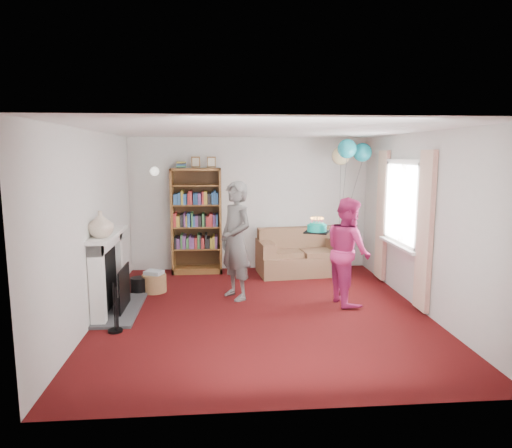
{
  "coord_description": "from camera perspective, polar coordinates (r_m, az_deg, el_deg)",
  "views": [
    {
      "loc": [
        -0.6,
        -6.12,
        2.2
      ],
      "look_at": [
        -0.04,
        0.6,
        1.16
      ],
      "focal_mm": 32.0,
      "sensor_mm": 36.0,
      "label": 1
    }
  ],
  "objects": [
    {
      "name": "balloons",
      "position": [
        8.22,
        11.68,
        8.76
      ],
      "size": [
        0.66,
        0.71,
        1.8
      ],
      "color": "#3F3F3F",
      "rests_on": "ground"
    },
    {
      "name": "ceiling",
      "position": [
        6.15,
        0.84,
        11.65
      ],
      "size": [
        4.5,
        5.0,
        0.01
      ],
      "primitive_type": "cube",
      "color": "white",
      "rests_on": "wall_back"
    },
    {
      "name": "wall_right",
      "position": [
        6.82,
        20.08,
        0.26
      ],
      "size": [
        0.02,
        5.0,
        2.5
      ],
      "primitive_type": "cube",
      "color": "silver",
      "rests_on": "ground"
    },
    {
      "name": "birthday_cake",
      "position": [
        6.86,
        7.62,
        -0.51
      ],
      "size": [
        0.35,
        0.35,
        0.22
      ],
      "rotation": [
        0.0,
        0.0,
        -0.4
      ],
      "color": "black",
      "rests_on": "ground"
    },
    {
      "name": "person_striped",
      "position": [
        6.9,
        -2.54,
        -2.1
      ],
      "size": [
        0.7,
        0.78,
        1.79
      ],
      "primitive_type": "imported",
      "rotation": [
        0.0,
        0.0,
        -1.03
      ],
      "color": "black",
      "rests_on": "ground"
    },
    {
      "name": "fireplace",
      "position": [
        6.7,
        -17.55,
        -6.21
      ],
      "size": [
        0.55,
        1.8,
        1.12
      ],
      "color": "#3F3F42",
      "rests_on": "ground"
    },
    {
      "name": "bookcase",
      "position": [
        8.52,
        -7.42,
        0.28
      ],
      "size": [
        0.92,
        0.42,
        2.15
      ],
      "color": "#472B14",
      "rests_on": "ground"
    },
    {
      "name": "wall_left",
      "position": [
        6.41,
        -19.73,
        -0.24
      ],
      "size": [
        0.02,
        5.0,
        2.5
      ],
      "primitive_type": "cube",
      "color": "silver",
      "rests_on": "ground"
    },
    {
      "name": "mantel_vase",
      "position": [
        6.22,
        -18.86,
        -0.01
      ],
      "size": [
        0.35,
        0.35,
        0.34
      ],
      "primitive_type": "imported",
      "rotation": [
        0.0,
        0.0,
        0.06
      ],
      "color": "beige",
      "rests_on": "fireplace"
    },
    {
      "name": "sofa",
      "position": [
        8.53,
        5.55,
        -4.02
      ],
      "size": [
        1.55,
        0.82,
        0.82
      ],
      "rotation": [
        0.0,
        0.0,
        0.1
      ],
      "color": "brown",
      "rests_on": "ground"
    },
    {
      "name": "window_bay",
      "position": [
        7.35,
        17.72,
        0.59
      ],
      "size": [
        0.14,
        2.02,
        2.2
      ],
      "color": "white",
      "rests_on": "ground"
    },
    {
      "name": "wall_back",
      "position": [
        8.7,
        -0.79,
        2.53
      ],
      "size": [
        4.5,
        0.02,
        2.5
      ],
      "primitive_type": "cube",
      "color": "silver",
      "rests_on": "ground"
    },
    {
      "name": "person_magenta",
      "position": [
        6.83,
        11.44,
        -3.31
      ],
      "size": [
        0.7,
        0.84,
        1.57
      ],
      "primitive_type": "imported",
      "rotation": [
        0.0,
        0.0,
        1.71
      ],
      "color": "#B1235E",
      "rests_on": "ground"
    },
    {
      "name": "wicker_basket",
      "position": [
        7.55,
        -12.6,
        -7.12
      ],
      "size": [
        0.38,
        0.38,
        0.35
      ],
      "rotation": [
        0.0,
        0.0,
        -0.4
      ],
      "color": "#A6774D",
      "rests_on": "ground"
    },
    {
      "name": "ground",
      "position": [
        6.53,
        0.79,
        -10.89
      ],
      "size": [
        5.0,
        5.0,
        0.0
      ],
      "primitive_type": "plane",
      "color": "#340709",
      "rests_on": "ground"
    },
    {
      "name": "wall_sconce",
      "position": [
        8.56,
        -12.57,
        6.46
      ],
      "size": [
        0.16,
        0.23,
        0.16
      ],
      "color": "gold",
      "rests_on": "ground"
    }
  ]
}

